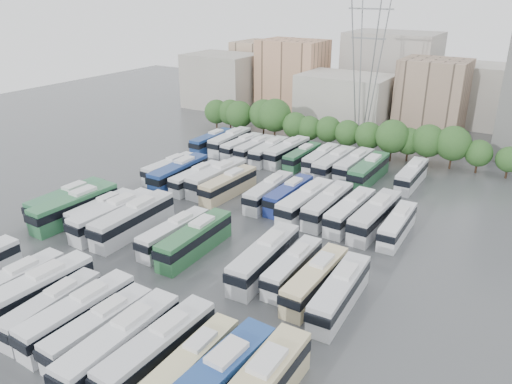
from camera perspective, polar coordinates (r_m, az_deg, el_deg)
The scene contains 48 objects.
ground at distance 67.69m, azimuth -5.08°, elevation -4.48°, with size 220.00×220.00×0.00m, color #424447.
tree_line at distance 101.43m, azimuth 8.25°, elevation 7.35°, with size 65.51×7.99×8.86m.
city_buildings at distance 129.68m, azimuth 11.59°, elevation 11.98°, with size 102.00×35.00×20.00m.
electricity_pylon at distance 104.58m, azimuth 12.62°, elevation 15.44°, with size 9.00×6.91×33.83m.
bus_r0_s4 at distance 58.47m, azimuth -26.20°, elevation -9.58°, with size 2.74×11.93×3.73m.
bus_r0_s5 at distance 56.02m, azimuth -24.01°, elevation -10.44°, with size 3.43×13.03×4.05m.
bus_r0_s6 at distance 53.53m, azimuth -22.31°, elevation -12.13°, with size 2.98×11.17×3.47m.
bus_r0_s7 at distance 51.43m, azimuth -19.62°, elevation -12.99°, with size 3.06×12.30×3.83m.
bus_r0_s8 at distance 49.24m, azimuth -17.44°, elevation -14.60°, with size 2.82×11.55×3.61m.
bus_r0_s9 at distance 46.61m, azimuth -15.23°, elevation -16.34°, with size 3.06×13.03×4.07m.
bus_r0_s10 at distance 45.40m, azimuth -11.12°, elevation -17.20°, with size 3.09×12.70×3.96m.
bus_r0_s11 at distance 43.89m, azimuth -7.41°, elevation -18.96°, with size 2.56×11.08×3.47m.
bus_r0_s12 at distance 41.50m, azimuth -4.82°, elevation -21.06°, with size 3.63×13.69×4.25m.
bus_r1_s0 at distance 77.02m, azimuth -20.77°, elevation -0.91°, with size 2.79×12.46×3.90m.
bus_r1_s1 at distance 74.08m, azimuth -19.98°, elevation -1.61°, with size 3.45×13.47×4.19m.
bus_r1_s2 at distance 72.79m, azimuth -17.26°, elevation -2.00°, with size 2.41×10.91×3.42m.
bus_r1_s3 at distance 69.84m, azimuth -15.98°, elevation -2.59°, with size 3.48×13.29×4.13m.
bus_r1_s4 at distance 67.94m, azimuth -13.84°, elevation -3.03°, with size 3.26×13.55×4.23m.
bus_r1_s6 at distance 63.92m, azimuth -9.35°, elevation -4.66°, with size 2.78×11.50×3.59m.
bus_r1_s7 at distance 61.78m, azimuth -6.99°, elevation -5.35°, with size 3.06×12.60×3.93m.
bus_r1_s10 at distance 57.21m, azimuth 0.97°, elevation -7.52°, with size 3.46×13.12×4.08m.
bus_r1_s11 at distance 56.27m, azimuth 4.20°, elevation -8.51°, with size 2.62×10.99×3.43m.
bus_r1_s12 at distance 54.03m, azimuth 6.81°, elevation -9.90°, with size 2.66×11.80×3.70m.
bus_r1_s13 at distance 52.31m, azimuth 9.57°, elevation -11.21°, with size 3.25×12.22×3.80m.
bus_r2_s1 at distance 86.61m, azimuth -9.81°, elevation 2.70°, with size 3.00×11.40×3.55m.
bus_r2_s2 at distance 83.44m, azimuth -8.81°, elevation 2.18°, with size 3.18×13.03×4.07m.
bus_r2_s3 at distance 81.71m, azimuth -6.86°, elevation 1.63°, with size 2.71×11.16×3.48m.
bus_r2_s4 at distance 80.75m, azimuth -4.47°, elevation 1.67°, with size 3.40×12.93×4.02m.
bus_r2_s5 at distance 78.12m, azimuth -3.15°, elevation 0.86°, with size 3.19×12.06×3.75m.
bus_r2_s7 at distance 75.33m, azimuth 1.47°, elevation 0.03°, with size 3.05×11.90×3.70m.
bus_r2_s8 at distance 74.60m, azimuth 3.80°, elevation -0.29°, with size 2.59×11.55×3.62m.
bus_r2_s9 at distance 71.83m, azimuth 5.66°, elevation -1.12°, with size 3.24×12.87×4.01m.
bus_r2_s10 at distance 71.34m, azimuth 8.22°, elevation -1.46°, with size 2.71×12.42×3.90m.
bus_r2_s11 at distance 69.98m, azimuth 10.71°, elevation -2.17°, with size 3.03×12.20×3.80m.
bus_r2_s12 at distance 69.05m, azimuth 13.44°, elevation -2.64°, with size 3.26×13.07×4.08m.
bus_r2_s13 at distance 67.88m, azimuth 15.86°, elevation -3.65°, with size 2.72×11.04×3.44m.
bus_r3_s0 at distance 100.75m, azimuth -5.06°, elevation 5.80°, with size 2.61×11.63×3.64m.
bus_r3_s1 at distance 100.28m, azimuth -3.00°, elevation 5.84°, with size 3.05×12.31×3.84m.
bus_r3_s2 at distance 97.63m, azimuth -1.61°, elevation 5.29°, with size 2.97×11.28×3.51m.
bus_r3_s3 at distance 95.96m, azimuth -0.10°, elevation 5.00°, with size 2.64×11.28×3.53m.
bus_r3_s4 at distance 94.22m, azimuth 1.49°, elevation 4.71°, with size 3.09×11.87×3.69m.
bus_r3_s5 at distance 93.68m, azimuth 3.59°, elevation 4.64°, with size 3.33×12.61×3.92m.
bus_r3_s6 at distance 91.82m, azimuth 5.31°, elevation 4.06°, with size 2.59×11.09×3.47m.
bus_r3_s7 at distance 90.93m, azimuth 7.43°, elevation 3.82°, with size 2.71×11.50×3.59m.
bus_r3_s8 at distance 88.02m, azimuth 8.92°, elevation 3.23°, with size 3.01×12.71×3.97m.
bus_r3_s9 at distance 88.18m, azimuth 11.13°, elevation 3.07°, with size 3.05×12.37×3.86m.
bus_r3_s10 at distance 85.77m, azimuth 12.78°, elevation 2.43°, with size 2.93×12.84×4.02m.
bus_r3_s12 at distance 85.92m, azimuth 17.36°, elevation 1.85°, with size 2.65×11.69×3.66m.
Camera 1 is at (36.67, -47.93, 30.66)m, focal length 35.00 mm.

